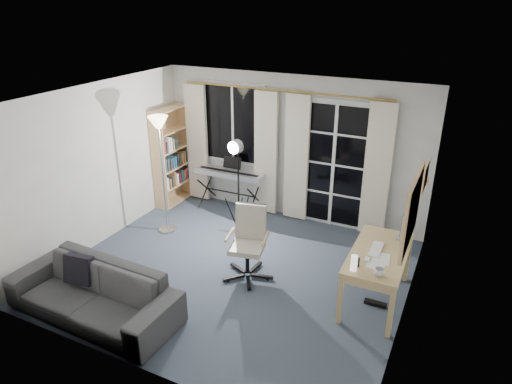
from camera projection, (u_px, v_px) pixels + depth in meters
floor at (235, 272)px, 6.33m from camera, size 4.50×4.00×0.02m
window at (234, 124)px, 7.77m from camera, size 1.20×0.08×1.40m
french_door at (334, 166)px, 7.24m from camera, size 1.32×0.09×2.11m
curtains at (280, 155)px, 7.49m from camera, size 3.60×0.07×2.13m
bookshelf at (170, 159)px, 8.12m from camera, size 0.29×0.82×1.76m
torchiere_lamp at (160, 140)px, 6.82m from camera, size 0.39×0.39×1.89m
keyboard_piano at (230, 174)px, 7.85m from camera, size 1.25×0.62×0.90m
studio_light at (236, 158)px, 6.84m from camera, size 0.32×0.33×1.58m
office_chair at (249, 235)px, 6.06m from camera, size 0.68×0.67×0.99m
desk at (378, 258)px, 5.49m from camera, size 0.66×1.29×0.69m
monitor at (405, 221)px, 5.64m from camera, size 0.17×0.50×0.43m
desk_clutter at (369, 271)px, 5.36m from camera, size 0.40×0.78×0.87m
mug at (379, 271)px, 4.98m from camera, size 0.11×0.09×0.11m
wall_mirror at (411, 211)px, 4.53m from camera, size 0.04×0.94×0.74m
framed_print at (425, 176)px, 5.25m from camera, size 0.03×0.42×0.32m
wall_shelf at (422, 177)px, 5.76m from camera, size 0.16×0.30×0.18m
sofa at (91, 286)px, 5.30m from camera, size 2.13×0.68×0.82m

